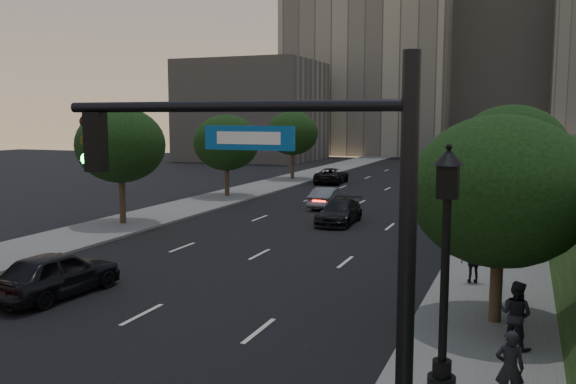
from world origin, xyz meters
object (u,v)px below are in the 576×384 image
at_px(sedan_mid_left, 329,198).
at_px(pedestrian_b, 516,315).
at_px(sedan_near_right, 339,212).
at_px(traffic_signal_mast, 328,294).
at_px(sedan_far_right, 442,187).
at_px(pedestrian_c, 474,262).
at_px(sedan_far_left, 332,176).
at_px(street_lamp, 444,287).
at_px(sedan_near_left, 56,274).
at_px(pedestrian_a, 510,368).

xyz_separation_m(sedan_mid_left, pedestrian_b, (12.27, -22.69, 0.33)).
bearing_deg(sedan_near_right, sedan_mid_left, 111.40).
height_order(traffic_signal_mast, pedestrian_b, traffic_signal_mast).
bearing_deg(sedan_mid_left, traffic_signal_mast, 109.46).
height_order(sedan_far_right, pedestrian_c, pedestrian_c).
bearing_deg(sedan_mid_left, sedan_far_left, -71.43).
xyz_separation_m(traffic_signal_mast, pedestrian_c, (0.92, 14.62, -2.74)).
bearing_deg(sedan_near_right, sedan_far_left, 106.74).
bearing_deg(pedestrian_c, sedan_mid_left, -73.81).
relative_size(street_lamp, sedan_mid_left, 1.29).
height_order(sedan_near_left, pedestrian_b, pedestrian_b).
bearing_deg(street_lamp, sedan_far_left, 110.32).
bearing_deg(sedan_mid_left, pedestrian_a, 116.99).
distance_m(street_lamp, sedan_near_left, 13.92).
xyz_separation_m(street_lamp, pedestrian_b, (1.40, 3.78, -1.59)).
bearing_deg(pedestrian_a, traffic_signal_mast, 56.79).
height_order(sedan_mid_left, sedan_near_right, sedan_mid_left).
xyz_separation_m(traffic_signal_mast, street_lamp, (1.05, 4.70, -1.04)).
height_order(street_lamp, pedestrian_c, street_lamp).
bearing_deg(traffic_signal_mast, sedan_near_left, 146.63).
relative_size(sedan_far_right, pedestrian_b, 2.54).
bearing_deg(sedan_far_right, pedestrian_b, -71.45).
bearing_deg(sedan_near_left, traffic_signal_mast, 151.78).
bearing_deg(sedan_far_right, sedan_near_left, -97.50).
bearing_deg(sedan_far_left, pedestrian_a, 108.79).
relative_size(sedan_far_left, sedan_far_right, 1.13).
bearing_deg(sedan_far_left, sedan_far_right, 147.98).
bearing_deg(pedestrian_c, street_lamp, 73.94).
xyz_separation_m(sedan_far_left, pedestrian_c, (15.19, -31.46, 0.21)).
xyz_separation_m(sedan_mid_left, pedestrian_a, (12.22, -26.17, 0.24)).
distance_m(traffic_signal_mast, street_lamp, 4.93).
xyz_separation_m(sedan_far_right, pedestrian_c, (4.35, -25.52, 0.16)).
relative_size(sedan_mid_left, sedan_near_right, 0.91).
relative_size(sedan_far_right, pedestrian_c, 2.91).
bearing_deg(pedestrian_a, pedestrian_c, -88.97).
bearing_deg(sedan_far_left, sedan_near_left, 89.65).
distance_m(pedestrian_a, pedestrian_b, 3.48).
relative_size(traffic_signal_mast, pedestrian_b, 3.91).
relative_size(traffic_signal_mast, street_lamp, 1.25).
xyz_separation_m(traffic_signal_mast, pedestrian_b, (2.45, 8.48, -2.63)).
bearing_deg(traffic_signal_mast, pedestrian_a, 64.45).
xyz_separation_m(sedan_near_left, sedan_mid_left, (2.50, 23.05, -0.10)).
bearing_deg(street_lamp, sedan_mid_left, 112.34).
bearing_deg(street_lamp, sedan_near_right, 112.13).
xyz_separation_m(sedan_near_left, sedan_far_left, (-1.95, 37.96, -0.10)).
distance_m(sedan_far_right, pedestrian_b, 32.20).
distance_m(sedan_mid_left, sedan_far_left, 15.56).
xyz_separation_m(pedestrian_a, pedestrian_c, (-1.47, 9.62, -0.03)).
distance_m(sedan_near_left, pedestrian_c, 14.75).
bearing_deg(street_lamp, sedan_far_right, 97.21).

